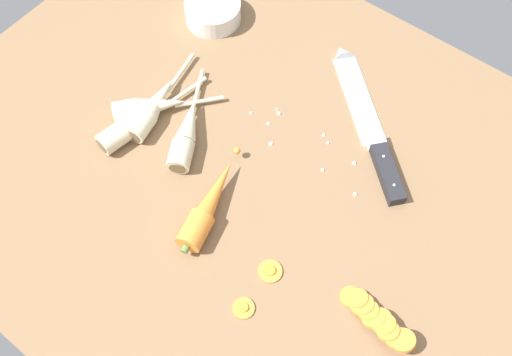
% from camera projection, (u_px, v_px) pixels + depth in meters
% --- Properties ---
extents(ground_plane, '(1.20, 0.90, 0.04)m').
position_uv_depth(ground_plane, '(263.00, 180.00, 1.00)').
color(ground_plane, brown).
extents(chefs_knife, '(0.28, 0.25, 0.04)m').
position_uv_depth(chefs_knife, '(366.00, 116.00, 1.03)').
color(chefs_knife, silver).
rests_on(chefs_knife, ground_plane).
extents(whole_carrot, '(0.08, 0.20, 0.04)m').
position_uv_depth(whole_carrot, '(208.00, 206.00, 0.93)').
color(whole_carrot, orange).
rests_on(whole_carrot, ground_plane).
extents(parsnip_front, '(0.14, 0.16, 0.04)m').
position_uv_depth(parsnip_front, '(150.00, 107.00, 1.02)').
color(parsnip_front, beige).
rests_on(parsnip_front, ground_plane).
extents(parsnip_mid_left, '(0.07, 0.23, 0.04)m').
position_uv_depth(parsnip_mid_left, '(137.00, 122.00, 1.01)').
color(parsnip_mid_left, beige).
rests_on(parsnip_mid_left, ground_plane).
extents(parsnip_mid_right, '(0.13, 0.20, 0.04)m').
position_uv_depth(parsnip_mid_right, '(186.00, 133.00, 1.00)').
color(parsnip_mid_right, beige).
rests_on(parsnip_mid_right, ground_plane).
extents(parsnip_back, '(0.06, 0.21, 0.04)m').
position_uv_depth(parsnip_back, '(153.00, 107.00, 1.02)').
color(parsnip_back, beige).
rests_on(parsnip_back, ground_plane).
extents(carrot_slice_stack, '(0.13, 0.05, 0.04)m').
position_uv_depth(carrot_slice_stack, '(376.00, 318.00, 0.85)').
color(carrot_slice_stack, orange).
rests_on(carrot_slice_stack, ground_plane).
extents(carrot_slice_stray_near, '(0.04, 0.04, 0.01)m').
position_uv_depth(carrot_slice_stray_near, '(270.00, 271.00, 0.89)').
color(carrot_slice_stray_near, orange).
rests_on(carrot_slice_stray_near, ground_plane).
extents(carrot_slice_stray_mid, '(0.03, 0.03, 0.01)m').
position_uv_depth(carrot_slice_stray_mid, '(243.00, 308.00, 0.86)').
color(carrot_slice_stray_mid, orange).
rests_on(carrot_slice_stray_mid, ground_plane).
extents(prep_bowl, '(0.11, 0.11, 0.04)m').
position_uv_depth(prep_bowl, '(213.00, 11.00, 1.13)').
color(prep_bowl, white).
rests_on(prep_bowl, ground_plane).
extents(mince_crumbs, '(0.25, 0.08, 0.01)m').
position_uv_depth(mince_crumbs, '(302.00, 141.00, 1.01)').
color(mince_crumbs, silver).
rests_on(mince_crumbs, ground_plane).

